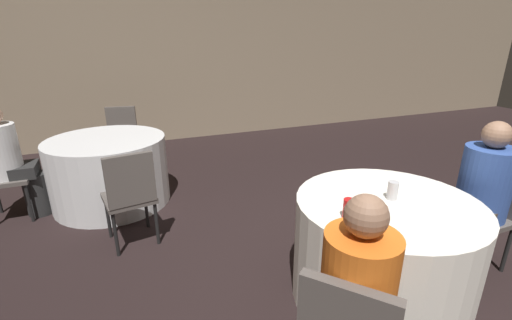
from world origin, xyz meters
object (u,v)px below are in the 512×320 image
chair_far_north (122,134)px  chair_far_south (130,191)px  table_near (382,250)px  table_far (110,171)px  pizza_plate_near (371,207)px  chair_near_east (488,204)px  soda_can_silver (393,190)px  person_orange_shirt (358,306)px  soda_can_red (349,209)px  person_white_shirt (12,163)px  person_blue_shirt (476,198)px

chair_far_north → chair_far_south: 2.01m
chair_far_north → chair_far_south: same height
table_near → chair_far_south: (-1.53, 1.29, 0.15)m
table_far → pizza_plate_near: (1.54, -2.33, 0.37)m
chair_near_east → table_far: bearing=49.6°
chair_far_south → soda_can_silver: (1.57, -1.27, 0.27)m
table_near → person_orange_shirt: size_ratio=1.03×
table_far → pizza_plate_near: size_ratio=5.21×
table_near → soda_can_silver: (0.04, 0.02, 0.43)m
table_near → soda_can_red: 0.58m
table_far → person_orange_shirt: 3.03m
chair_near_east → soda_can_silver: chair_near_east is taller
table_far → chair_far_north: 1.03m
chair_far_south → soda_can_silver: size_ratio=7.10×
person_white_shirt → pizza_plate_near: size_ratio=4.93×
table_near → chair_far_north: (-1.53, 3.30, 0.15)m
table_near → table_far: 2.86m
soda_can_silver → person_blue_shirt: bearing=-1.4°
soda_can_red → soda_can_silver: size_ratio=1.00×
table_far → chair_far_south: bearing=-80.3°
person_orange_shirt → soda_can_silver: 0.91m
table_far → person_white_shirt: size_ratio=1.06×
person_white_shirt → chair_near_east: bearing=56.9°
person_blue_shirt → soda_can_red: size_ratio=9.65×
person_white_shirt → chair_far_south: bearing=45.4°
person_white_shirt → soda_can_silver: (2.60, -2.27, 0.22)m
chair_near_east → pizza_plate_near: chair_near_east is taller
chair_far_south → chair_far_north: bearing=80.2°
chair_near_east → person_blue_shirt: size_ratio=0.74×
chair_far_south → table_near: bearing=-49.7°
table_far → pizza_plate_near: 2.81m
table_near → chair_far_south: chair_far_south is taller
person_orange_shirt → soda_can_silver: size_ratio=9.47×
table_near → soda_can_red: (-0.38, -0.08, 0.43)m
table_near → chair_near_east: (1.00, 0.00, 0.15)m
table_far → pizza_plate_near: pizza_plate_near is taller
chair_far_north → person_white_shirt: bearing=54.3°
chair_near_east → soda_can_silver: size_ratio=7.10×
table_far → soda_can_red: (1.32, -2.38, 0.43)m
table_near → person_orange_shirt: person_orange_shirt is taller
person_blue_shirt → soda_can_silver: 0.83m
soda_can_silver → chair_far_south: bearing=141.1°
chair_near_east → pizza_plate_near: 1.19m
person_white_shirt → pizza_plate_near: bearing=45.4°
person_blue_shirt → soda_can_red: bearing=93.8°
table_far → person_white_shirt: 0.88m
chair_near_east → table_near: bearing=90.0°
chair_far_north → person_orange_shirt: person_orange_shirt is taller
chair_far_north → soda_can_red: bearing=118.6°
chair_far_south → pizza_plate_near: bearing=-53.8°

